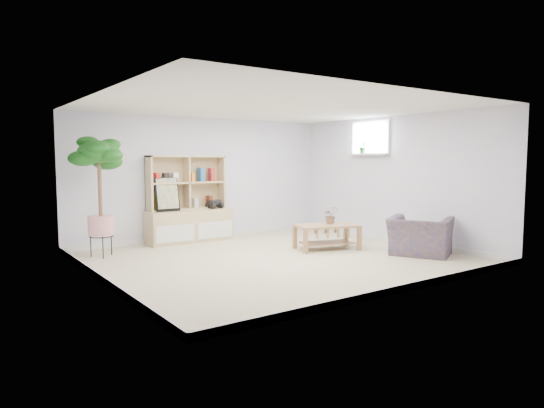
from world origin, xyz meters
TOP-DOWN VIEW (x-y plane):
  - floor at (0.00, 0.00)m, footprint 5.50×5.00m
  - ceiling at (0.00, 0.00)m, footprint 5.50×5.00m
  - walls at (0.00, 0.00)m, footprint 5.51×5.01m
  - baseboard at (0.00, 0.00)m, footprint 5.50×5.00m
  - window at (2.73, 0.60)m, footprint 0.10×0.98m
  - window_sill at (2.67, 0.60)m, footprint 0.14×1.00m
  - storage_unit at (-0.45, 2.24)m, footprint 1.65×0.56m
  - poster at (-0.91, 2.20)m, footprint 0.46×0.12m
  - toy_truck at (0.05, 2.17)m, footprint 0.39×0.30m
  - coffee_table at (1.17, 0.13)m, footprint 1.20×0.88m
  - table_plant at (1.31, 0.18)m, footprint 0.33×0.30m
  - floor_tree at (-2.25, 1.74)m, footprint 0.92×0.92m
  - armchair at (2.10, -1.14)m, footprint 1.20×1.25m
  - sill_plant at (2.67, 0.75)m, footprint 0.17×0.15m

SIDE VIEW (x-z plane):
  - floor at x=0.00m, z-range -0.01..0.01m
  - baseboard at x=0.00m, z-range 0.00..0.10m
  - coffee_table at x=1.17m, z-range 0.00..0.44m
  - armchair at x=2.10m, z-range 0.00..0.72m
  - table_plant at x=1.31m, z-range 0.44..0.74m
  - toy_truck at x=0.05m, z-range 0.62..0.81m
  - storage_unit at x=-0.45m, z-range 0.00..1.65m
  - poster at x=-0.91m, z-range 0.62..1.26m
  - floor_tree at x=-2.25m, z-range 0.00..1.96m
  - walls at x=0.00m, z-range 0.00..2.40m
  - window_sill at x=2.67m, z-range 1.66..1.70m
  - sill_plant at x=2.67m, z-range 1.70..1.96m
  - window at x=2.73m, z-range 1.66..2.34m
  - ceiling at x=0.00m, z-range 2.40..2.40m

